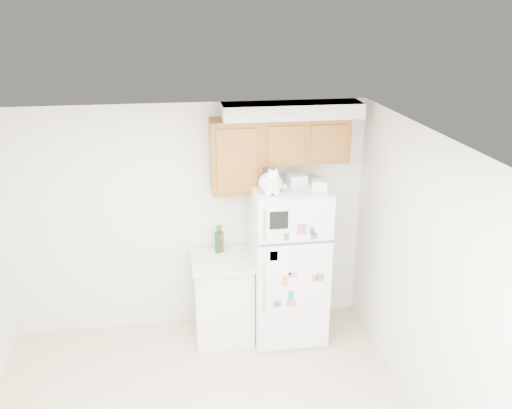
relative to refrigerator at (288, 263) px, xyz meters
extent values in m
cube|color=silver|center=(-1.02, 0.39, 0.40)|extent=(3.80, 0.04, 2.50)
cube|color=silver|center=(0.88, -1.61, 0.40)|extent=(0.04, 4.00, 2.50)
cube|color=white|center=(-1.02, -1.61, 1.65)|extent=(3.80, 4.00, 0.04)
cube|color=brown|center=(0.18, 0.22, 1.27)|extent=(0.90, 0.33, 0.45)
cube|color=brown|center=(-0.52, 0.22, 1.12)|extent=(0.50, 0.33, 0.75)
cube|color=silver|center=(0.06, 0.23, 1.57)|extent=(1.40, 0.37, 0.15)
cube|color=white|center=(0.00, 0.01, 0.00)|extent=(0.76, 0.72, 1.70)
cube|color=white|center=(0.00, -0.36, 0.62)|extent=(0.74, 0.03, 0.44)
cube|color=white|center=(0.00, -0.36, -0.22)|extent=(0.74, 0.03, 1.19)
cube|color=#59595B|center=(0.00, -0.36, 0.40)|extent=(0.74, 0.03, 0.02)
cylinder|color=silver|center=(-0.32, -0.39, 0.62)|extent=(0.02, 0.02, 0.32)
cylinder|color=silver|center=(-0.32, -0.39, -0.05)|extent=(0.02, 0.02, 0.55)
cube|color=black|center=(-0.18, -0.38, 0.65)|extent=(0.18, 0.00, 0.18)
cube|color=white|center=(-0.16, -0.38, 0.20)|extent=(0.22, 0.00, 0.28)
cube|color=#B782B2|center=(-0.03, -0.38, 0.06)|extent=(0.09, 0.00, 0.06)
cube|color=#4D4D52|center=(-0.10, -0.38, 0.47)|extent=(0.05, 0.00, 0.07)
cube|color=#C74F77|center=(0.19, -0.38, 0.01)|extent=(0.05, 0.00, 0.07)
cube|color=silver|center=(-0.20, -0.38, 0.52)|extent=(0.06, 0.00, 0.06)
cube|color=#C5703D|center=(-0.04, -0.38, -0.26)|extent=(0.09, 0.00, 0.07)
cube|color=#3047AA|center=(0.15, -0.38, 0.52)|extent=(0.05, 0.00, 0.07)
cube|color=#4A4A4F|center=(0.17, -0.38, 0.47)|extent=(0.06, 0.00, 0.06)
cube|color=#D17841|center=(-0.11, -0.38, 0.00)|extent=(0.05, 0.00, 0.11)
cube|color=#A5DBEA|center=(0.14, -0.38, -0.39)|extent=(0.10, 0.00, 0.07)
cube|color=#AE4599|center=(0.05, -0.38, 0.54)|extent=(0.09, 0.00, 0.10)
cube|color=#439448|center=(0.25, -0.38, 0.01)|extent=(0.08, 0.00, 0.08)
cube|color=teal|center=(-0.05, -0.38, -0.18)|extent=(0.06, 0.00, 0.10)
cube|color=#374BC0|center=(-0.18, -0.38, -0.26)|extent=(0.08, 0.00, 0.06)
cube|color=#3D8642|center=(-0.22, -0.38, 0.28)|extent=(0.08, 0.00, 0.10)
cube|color=white|center=(-0.03, -0.38, -0.38)|extent=(0.09, 0.00, 0.06)
cube|color=white|center=(-0.69, 0.07, -0.41)|extent=(0.60, 0.60, 0.88)
cube|color=silver|center=(-0.69, 0.05, 0.05)|extent=(0.64, 0.64, 0.04)
ellipsoid|color=white|center=(-0.22, -0.13, 0.94)|extent=(0.23, 0.31, 0.19)
ellipsoid|color=white|center=(-0.22, -0.22, 0.98)|extent=(0.17, 0.13, 0.18)
sphere|color=white|center=(-0.22, -0.27, 1.05)|extent=(0.11, 0.11, 0.11)
cone|color=white|center=(-0.25, -0.27, 1.11)|extent=(0.04, 0.04, 0.04)
cone|color=white|center=(-0.19, -0.27, 1.11)|extent=(0.04, 0.04, 0.04)
cone|color=#D88C8C|center=(-0.25, -0.28, 1.11)|extent=(0.02, 0.02, 0.03)
cone|color=#D88C8C|center=(-0.19, -0.28, 1.11)|extent=(0.02, 0.02, 0.03)
sphere|color=white|center=(-0.22, -0.32, 1.04)|extent=(0.05, 0.05, 0.05)
sphere|color=white|center=(-0.26, -0.26, 0.88)|extent=(0.06, 0.06, 0.06)
sphere|color=white|center=(-0.18, -0.26, 0.88)|extent=(0.06, 0.06, 0.06)
cylinder|color=white|center=(-0.13, -0.03, 0.88)|extent=(0.14, 0.19, 0.07)
cube|color=white|center=(0.09, 0.06, 0.90)|extent=(0.19, 0.15, 0.10)
cube|color=white|center=(0.28, -0.13, 0.89)|extent=(0.18, 0.16, 0.09)
camera|label=1|loc=(-1.11, -5.02, 2.58)|focal=38.00mm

